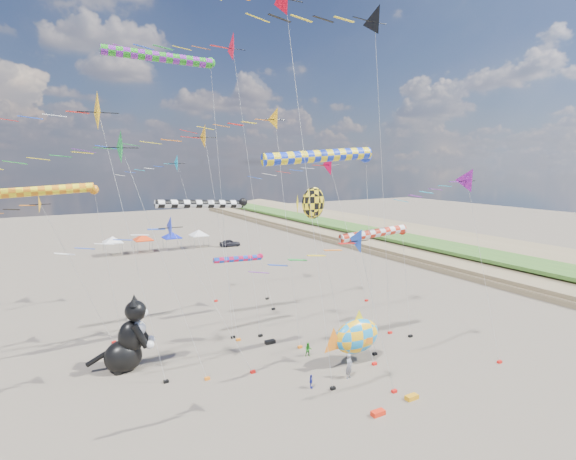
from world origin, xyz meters
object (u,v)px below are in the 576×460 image
(child_green, at_px, (308,350))
(cat_inflatable, at_px, (126,333))
(parked_car, at_px, (230,243))
(child_blue, at_px, (311,381))
(person_adult, at_px, (349,366))
(fish_inflatable, at_px, (356,336))

(child_green, bearing_deg, cat_inflatable, -173.83)
(parked_car, bearing_deg, child_blue, 166.56)
(person_adult, xyz_separation_m, parked_car, (12.30, 52.58, -0.28))
(child_blue, height_order, parked_car, parked_car)
(cat_inflatable, height_order, person_adult, cat_inflatable)
(fish_inflatable, xyz_separation_m, parked_car, (10.31, 50.86, -1.56))
(cat_inflatable, relative_size, child_green, 4.97)
(cat_inflatable, relative_size, parked_car, 1.49)
(cat_inflatable, height_order, parked_car, cat_inflatable)
(cat_inflatable, distance_m, parked_car, 50.36)
(person_adult, distance_m, child_green, 4.65)
(child_blue, bearing_deg, person_adult, -64.26)
(person_adult, bearing_deg, child_blue, 153.14)
(fish_inflatable, relative_size, person_adult, 2.92)
(child_green, bearing_deg, child_blue, -93.40)
(fish_inflatable, bearing_deg, person_adult, -139.13)
(child_green, bearing_deg, person_adult, -55.69)
(fish_inflatable, height_order, parked_car, fish_inflatable)
(person_adult, bearing_deg, cat_inflatable, 120.64)
(cat_inflatable, xyz_separation_m, fish_inflatable, (15.74, -7.82, -0.65))
(fish_inflatable, xyz_separation_m, child_blue, (-5.19, -1.59, -1.72))
(person_adult, height_order, child_blue, person_adult)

